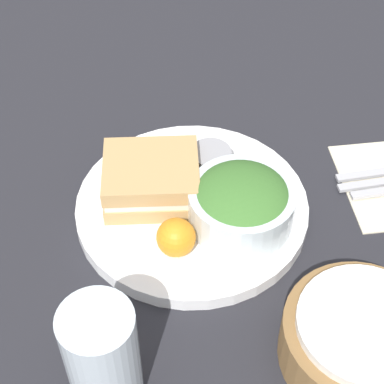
{
  "coord_description": "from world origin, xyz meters",
  "views": [
    {
      "loc": [
        0.07,
        0.55,
        0.64
      ],
      "look_at": [
        0.0,
        0.0,
        0.04
      ],
      "focal_mm": 60.0,
      "sensor_mm": 36.0,
      "label": 1
    }
  ],
  "objects_px": {
    "dressing_cup": "(211,162)",
    "drink_glass": "(102,358)",
    "sandwich": "(151,179)",
    "bread_basket": "(360,340)",
    "salad_bowl": "(242,202)",
    "plate": "(192,208)"
  },
  "relations": [
    {
      "from": "sandwich",
      "to": "salad_bowl",
      "type": "distance_m",
      "value": 0.12
    },
    {
      "from": "plate",
      "to": "bread_basket",
      "type": "bearing_deg",
      "value": 123.14
    },
    {
      "from": "bread_basket",
      "to": "salad_bowl",
      "type": "bearing_deg",
      "value": -64.1
    },
    {
      "from": "sandwich",
      "to": "bread_basket",
      "type": "bearing_deg",
      "value": 128.39
    },
    {
      "from": "plate",
      "to": "sandwich",
      "type": "xyz_separation_m",
      "value": [
        0.05,
        -0.02,
        0.04
      ]
    },
    {
      "from": "plate",
      "to": "drink_glass",
      "type": "relative_size",
      "value": 2.16
    },
    {
      "from": "salad_bowl",
      "to": "bread_basket",
      "type": "distance_m",
      "value": 0.21
    },
    {
      "from": "plate",
      "to": "dressing_cup",
      "type": "distance_m",
      "value": 0.07
    },
    {
      "from": "drink_glass",
      "to": "bread_basket",
      "type": "distance_m",
      "value": 0.27
    },
    {
      "from": "dressing_cup",
      "to": "drink_glass",
      "type": "xyz_separation_m",
      "value": [
        0.15,
        0.29,
        0.03
      ]
    },
    {
      "from": "plate",
      "to": "bread_basket",
      "type": "distance_m",
      "value": 0.27
    },
    {
      "from": "salad_bowl",
      "to": "plate",
      "type": "bearing_deg",
      "value": -33.42
    },
    {
      "from": "salad_bowl",
      "to": "dressing_cup",
      "type": "bearing_deg",
      "value": -74.76
    },
    {
      "from": "salad_bowl",
      "to": "dressing_cup",
      "type": "height_order",
      "value": "salad_bowl"
    },
    {
      "from": "salad_bowl",
      "to": "drink_glass",
      "type": "xyz_separation_m",
      "value": [
        0.17,
        0.2,
        0.02
      ]
    },
    {
      "from": "plate",
      "to": "salad_bowl",
      "type": "height_order",
      "value": "salad_bowl"
    },
    {
      "from": "sandwich",
      "to": "bread_basket",
      "type": "relative_size",
      "value": 0.76
    },
    {
      "from": "plate",
      "to": "salad_bowl",
      "type": "xyz_separation_m",
      "value": [
        -0.06,
        0.04,
        0.04
      ]
    },
    {
      "from": "drink_glass",
      "to": "bread_basket",
      "type": "height_order",
      "value": "drink_glass"
    },
    {
      "from": "sandwich",
      "to": "dressing_cup",
      "type": "relative_size",
      "value": 2.37
    },
    {
      "from": "salad_bowl",
      "to": "dressing_cup",
      "type": "relative_size",
      "value": 2.43
    },
    {
      "from": "dressing_cup",
      "to": "bread_basket",
      "type": "height_order",
      "value": "bread_basket"
    }
  ]
}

